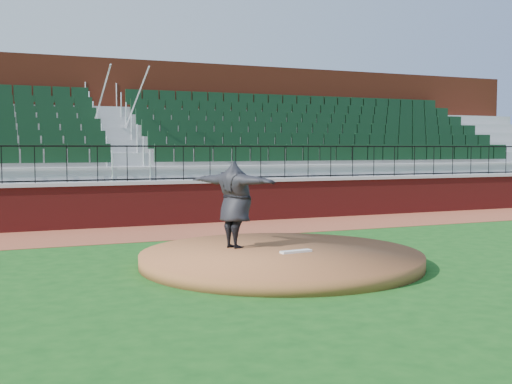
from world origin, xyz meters
TOP-DOWN VIEW (x-y plane):
  - ground at (0.00, 0.00)m, footprint 90.00×90.00m
  - warning_track at (0.00, 5.40)m, footprint 34.00×3.20m
  - field_wall at (0.00, 7.00)m, footprint 34.00×0.35m
  - wall_cap at (0.00, 7.00)m, footprint 34.00×0.45m
  - wall_railing at (0.00, 7.00)m, footprint 34.00×0.05m
  - seating_stands at (0.00, 9.72)m, footprint 34.00×5.10m
  - concourse_wall at (0.00, 12.52)m, footprint 34.00×0.50m
  - pitchers_mound at (-0.15, -0.08)m, footprint 5.41×5.41m
  - pitching_rubber at (0.08, -0.27)m, footprint 0.65×0.22m
  - pitcher at (-0.78, 0.74)m, footprint 1.52×2.16m

SIDE VIEW (x-z plane):
  - ground at x=0.00m, z-range 0.00..0.00m
  - warning_track at x=0.00m, z-range 0.00..0.01m
  - pitchers_mound at x=-0.15m, z-range 0.00..0.25m
  - pitching_rubber at x=0.08m, z-range 0.25..0.29m
  - field_wall at x=0.00m, z-range 0.00..1.20m
  - pitcher at x=-0.78m, z-range 0.25..1.99m
  - wall_cap at x=0.00m, z-range 1.20..1.30m
  - wall_railing at x=0.00m, z-range 1.30..2.30m
  - seating_stands at x=0.00m, z-range 0.00..4.60m
  - concourse_wall at x=0.00m, z-range 0.00..5.50m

